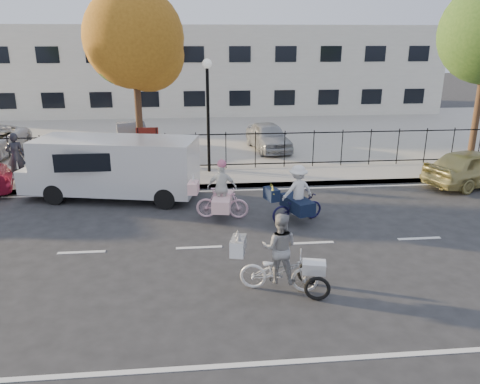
{
  "coord_description": "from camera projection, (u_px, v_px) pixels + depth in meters",
  "views": [
    {
      "loc": [
        -0.01,
        -11.19,
        5.22
      ],
      "look_at": [
        1.19,
        1.2,
        1.1
      ],
      "focal_mm": 35.0,
      "sensor_mm": 36.0,
      "label": 1
    }
  ],
  "objects": [
    {
      "name": "street_sign",
      "position": [
        148.0,
        141.0,
        18.03
      ],
      "size": [
        0.85,
        0.06,
        1.8
      ],
      "color": "black",
      "rests_on": "sidewalk"
    },
    {
      "name": "curb",
      "position": [
        197.0,
        187.0,
        16.96
      ],
      "size": [
        60.0,
        0.1,
        0.15
      ],
      "primitive_type": "cube",
      "color": "#A8A399",
      "rests_on": "ground"
    },
    {
      "name": "bull_bike",
      "position": [
        297.0,
        199.0,
        13.79
      ],
      "size": [
        1.91,
        1.35,
        1.72
      ],
      "rotation": [
        0.0,
        0.0,
        1.88
      ],
      "color": "#121037",
      "rests_on": "ground"
    },
    {
      "name": "road_markings",
      "position": [
        199.0,
        247.0,
        12.21
      ],
      "size": [
        60.0,
        9.52,
        0.01
      ],
      "primitive_type": null,
      "color": "silver",
      "rests_on": "ground"
    },
    {
      "name": "parking_lot",
      "position": [
        196.0,
        133.0,
        26.37
      ],
      "size": [
        60.0,
        15.6,
        0.15
      ],
      "primitive_type": "cube",
      "color": "#A8A399",
      "rests_on": "ground"
    },
    {
      "name": "tree_mid",
      "position": [
        138.0,
        43.0,
        18.25
      ],
      "size": [
        3.9,
        3.9,
        7.16
      ],
      "color": "#442D1D",
      "rests_on": "ground"
    },
    {
      "name": "building",
      "position": [
        194.0,
        69.0,
        34.89
      ],
      "size": [
        34.0,
        10.0,
        6.0
      ],
      "primitive_type": "cube",
      "color": "silver",
      "rests_on": "ground"
    },
    {
      "name": "unicorn_bike",
      "position": [
        221.0,
        197.0,
        14.02
      ],
      "size": [
        1.85,
        1.31,
        1.84
      ],
      "rotation": [
        0.0,
        0.0,
        1.42
      ],
      "color": "#F8BCD2",
      "rests_on": "ground"
    },
    {
      "name": "white_van",
      "position": [
        113.0,
        166.0,
        15.65
      ],
      "size": [
        6.09,
        3.0,
        2.05
      ],
      "rotation": [
        0.0,
        0.0,
        -0.21
      ],
      "color": "white",
      "rests_on": "ground"
    },
    {
      "name": "lamppost",
      "position": [
        208.0,
        96.0,
        17.71
      ],
      "size": [
        0.36,
        0.36,
        4.33
      ],
      "color": "black",
      "rests_on": "sidewalk"
    },
    {
      "name": "iron_fence",
      "position": [
        196.0,
        151.0,
        18.74
      ],
      "size": [
        58.0,
        0.06,
        1.5
      ],
      "primitive_type": null,
      "color": "black",
      "rests_on": "sidewalk"
    },
    {
      "name": "gold_sedan",
      "position": [
        474.0,
        167.0,
        17.18
      ],
      "size": [
        4.32,
        2.84,
        1.37
      ],
      "primitive_type": "imported",
      "rotation": [
        0.0,
        0.0,
        1.9
      ],
      "color": "tan",
      "rests_on": "ground"
    },
    {
      "name": "ground",
      "position": [
        199.0,
        248.0,
        12.22
      ],
      "size": [
        120.0,
        120.0,
        0.0
      ],
      "primitive_type": "plane",
      "color": "#333334"
    },
    {
      "name": "zebra_trike",
      "position": [
        279.0,
        261.0,
        9.98
      ],
      "size": [
        2.07,
        1.12,
        1.77
      ],
      "rotation": [
        0.0,
        0.0,
        1.34
      ],
      "color": "white",
      "rests_on": "ground"
    },
    {
      "name": "lot_car_c",
      "position": [
        132.0,
        137.0,
        22.01
      ],
      "size": [
        1.99,
        3.94,
        1.24
      ],
      "primitive_type": "imported",
      "rotation": [
        0.0,
        0.0,
        0.19
      ],
      "color": "#54555C",
      "rests_on": "parking_lot"
    },
    {
      "name": "sidewalk",
      "position": [
        197.0,
        178.0,
        17.96
      ],
      "size": [
        60.0,
        2.2,
        0.15
      ],
      "primitive_type": "cube",
      "color": "#A8A399",
      "rests_on": "ground"
    },
    {
      "name": "lot_car_d",
      "position": [
        268.0,
        136.0,
        22.04
      ],
      "size": [
        2.01,
        3.92,
        1.28
      ],
      "primitive_type": "imported",
      "rotation": [
        0.0,
        0.0,
        0.14
      ],
      "color": "#9B9EA2",
      "rests_on": "parking_lot"
    },
    {
      "name": "pedestrian",
      "position": [
        16.0,
        156.0,
        17.35
      ],
      "size": [
        0.76,
        0.64,
        1.77
      ],
      "primitive_type": "imported",
      "rotation": [
        0.0,
        0.0,
        3.53
      ],
      "color": "black",
      "rests_on": "sidewalk"
    }
  ]
}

